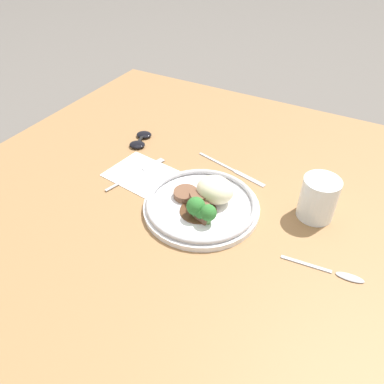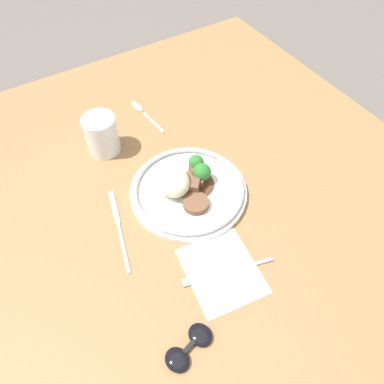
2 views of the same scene
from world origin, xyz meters
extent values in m
plane|color=#5B5651|center=(0.00, 0.00, 0.00)|extent=(8.00, 8.00, 0.00)
cube|color=olive|center=(0.00, 0.00, 0.02)|extent=(1.24, 1.19, 0.04)
cube|color=white|center=(-0.18, 0.02, 0.04)|extent=(0.17, 0.15, 0.00)
cylinder|color=white|center=(0.02, -0.02, 0.05)|extent=(0.26, 0.26, 0.01)
torus|color=#B2B2B7|center=(0.02, -0.02, 0.06)|extent=(0.25, 0.25, 0.01)
ellipsoid|color=beige|center=(0.04, 0.01, 0.08)|extent=(0.09, 0.07, 0.06)
cylinder|color=brown|center=(-0.03, -0.01, 0.06)|extent=(0.06, 0.06, 0.02)
cylinder|color=#51331E|center=(0.02, -0.05, 0.05)|extent=(0.08, 0.08, 0.00)
cube|color=brown|center=(0.04, -0.06, 0.07)|extent=(0.04, 0.04, 0.03)
cube|color=brown|center=(0.01, -0.03, 0.07)|extent=(0.04, 0.04, 0.03)
cube|color=brown|center=(0.02, -0.02, 0.06)|extent=(0.03, 0.03, 0.02)
cube|color=brown|center=(0.02, -0.05, 0.06)|extent=(0.03, 0.03, 0.02)
cube|color=brown|center=(0.02, -0.04, 0.07)|extent=(0.03, 0.03, 0.02)
cube|color=brown|center=(0.03, -0.05, 0.07)|extent=(0.03, 0.03, 0.03)
cylinder|color=#5B8E47|center=(0.02, -0.06, 0.06)|extent=(0.01, 0.01, 0.01)
sphere|color=#2D702D|center=(0.02, -0.06, 0.08)|extent=(0.04, 0.04, 0.04)
cylinder|color=#5B8E47|center=(0.06, -0.07, 0.06)|extent=(0.01, 0.01, 0.02)
sphere|color=#2D702D|center=(0.06, -0.07, 0.08)|extent=(0.04, 0.04, 0.04)
cylinder|color=#5B8E47|center=(0.04, -0.07, 0.06)|extent=(0.01, 0.01, 0.01)
sphere|color=#2D702D|center=(0.04, -0.07, 0.07)|extent=(0.03, 0.03, 0.03)
cylinder|color=orange|center=(0.25, 0.08, 0.08)|extent=(0.07, 0.07, 0.08)
cylinder|color=white|center=(0.25, 0.08, 0.09)|extent=(0.08, 0.08, 0.10)
cube|color=#ADADB2|center=(-0.20, -0.02, 0.04)|extent=(0.04, 0.11, 0.00)
cube|color=#ADADB2|center=(-0.18, 0.07, 0.04)|extent=(0.03, 0.07, 0.00)
cube|color=#ADADB2|center=(-0.03, 0.16, 0.04)|extent=(0.12, 0.04, 0.00)
cube|color=#ADADB2|center=(0.07, 0.14, 0.04)|extent=(0.09, 0.03, 0.00)
cube|color=#ADADB2|center=(0.27, -0.07, 0.04)|extent=(0.10, 0.02, 0.00)
ellipsoid|color=#ADADB2|center=(0.35, -0.06, 0.04)|extent=(0.05, 0.02, 0.01)
ellipsoid|color=black|center=(-0.27, 0.12, 0.05)|extent=(0.05, 0.05, 0.01)
ellipsoid|color=black|center=(-0.28, 0.18, 0.05)|extent=(0.05, 0.05, 0.01)
cube|color=black|center=(-0.27, 0.15, 0.05)|extent=(0.01, 0.03, 0.00)
camera|label=1|loc=(0.31, -0.59, 0.61)|focal=35.00mm
camera|label=2|loc=(-0.44, 0.24, 0.71)|focal=35.00mm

